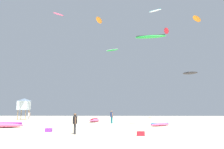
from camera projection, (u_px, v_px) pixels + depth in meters
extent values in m
plane|color=beige|center=(104.00, 144.00, 12.34)|extent=(120.00, 120.00, 0.00)
cylinder|color=#2D2D33|center=(75.00, 129.00, 17.53)|extent=(0.15, 0.15, 0.79)
cylinder|color=#2D2D33|center=(75.00, 129.00, 17.36)|extent=(0.15, 0.15, 0.79)
cylinder|color=black|center=(75.00, 120.00, 17.55)|extent=(0.36, 0.36, 0.59)
cylinder|color=brown|center=(75.00, 120.00, 17.75)|extent=(0.11, 0.11, 0.54)
cylinder|color=brown|center=(75.00, 120.00, 17.35)|extent=(0.11, 0.11, 0.54)
sphere|color=brown|center=(75.00, 115.00, 17.62)|extent=(0.21, 0.21, 0.21)
cylinder|color=teal|center=(111.00, 120.00, 31.63)|extent=(0.16, 0.16, 0.87)
cylinder|color=teal|center=(112.00, 120.00, 31.47)|extent=(0.16, 0.16, 0.87)
cylinder|color=navy|center=(112.00, 115.00, 31.67)|extent=(0.40, 0.40, 0.65)
cylinder|color=#936B4C|center=(111.00, 115.00, 31.86)|extent=(0.12, 0.12, 0.60)
cylinder|color=#936B4C|center=(113.00, 115.00, 31.48)|extent=(0.12, 0.12, 0.60)
sphere|color=#936B4C|center=(112.00, 112.00, 31.74)|extent=(0.24, 0.24, 0.24)
cylinder|color=silver|center=(29.00, 119.00, 36.79)|extent=(0.15, 0.15, 0.82)
cylinder|color=silver|center=(29.00, 119.00, 36.67)|extent=(0.15, 0.15, 0.82)
cylinder|color=silver|center=(29.00, 115.00, 36.84)|extent=(0.37, 0.37, 0.61)
cylinder|color=brown|center=(29.00, 115.00, 36.98)|extent=(0.11, 0.11, 0.56)
cylinder|color=brown|center=(30.00, 115.00, 36.69)|extent=(0.11, 0.11, 0.56)
sphere|color=brown|center=(29.00, 112.00, 36.91)|extent=(0.22, 0.22, 0.22)
ellipsoid|color=#E5598C|center=(1.00, 125.00, 23.83)|extent=(4.88, 1.46, 0.51)
cylinder|color=purple|center=(1.00, 123.00, 23.86)|extent=(4.47, 0.30, 0.21)
ellipsoid|color=#E5598C|center=(160.00, 125.00, 26.31)|extent=(3.01, 2.54, 0.36)
cylinder|color=blue|center=(160.00, 123.00, 26.33)|extent=(2.37, 1.80, 0.14)
ellipsoid|color=#E5598C|center=(94.00, 120.00, 35.97)|extent=(1.80, 4.94, 0.56)
cylinder|color=red|center=(94.00, 119.00, 36.00)|extent=(0.60, 4.45, 0.21)
cylinder|color=#8C704C|center=(29.00, 115.00, 44.99)|extent=(0.14, 0.14, 1.90)
cylinder|color=#8C704C|center=(25.00, 115.00, 43.51)|extent=(0.14, 0.14, 1.90)
cylinder|color=#8C704C|center=(21.00, 115.00, 45.03)|extent=(0.14, 0.14, 1.90)
cylinder|color=#8C704C|center=(18.00, 115.00, 43.55)|extent=(0.14, 0.14, 1.90)
cube|color=silver|center=(24.00, 105.00, 44.55)|extent=(2.00, 2.00, 1.70)
pyramid|color=slate|center=(24.00, 100.00, 44.73)|extent=(2.30, 2.30, 0.55)
cube|color=purple|center=(49.00, 130.00, 19.22)|extent=(0.56, 0.36, 0.32)
cube|color=red|center=(141.00, 134.00, 16.35)|extent=(0.56, 0.36, 0.32)
ellipsoid|color=green|center=(151.00, 37.00, 28.32)|extent=(4.00, 1.79, 0.64)
cylinder|color=#2D2D33|center=(151.00, 35.00, 28.34)|extent=(3.52, 0.78, 0.17)
ellipsoid|color=red|center=(166.00, 31.00, 53.61)|extent=(1.94, 4.32, 0.83)
ellipsoid|color=#2D2D33|center=(190.00, 73.00, 50.45)|extent=(3.29, 2.41, 0.74)
ellipsoid|color=orange|center=(197.00, 19.00, 47.94)|extent=(3.30, 3.79, 0.71)
ellipsoid|color=orange|center=(99.00, 20.00, 45.23)|extent=(1.52, 3.32, 0.79)
ellipsoid|color=white|center=(155.00, 11.00, 46.91)|extent=(2.75, 2.12, 0.60)
cylinder|color=#19B29E|center=(155.00, 10.00, 46.93)|extent=(2.20, 1.42, 0.12)
ellipsoid|color=#E5598C|center=(58.00, 14.00, 43.52)|extent=(2.14, 2.09, 0.33)
ellipsoid|color=green|center=(112.00, 50.00, 54.82)|extent=(3.32, 2.25, 0.48)
cylinder|color=white|center=(112.00, 50.00, 54.84)|extent=(2.74, 1.41, 0.14)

